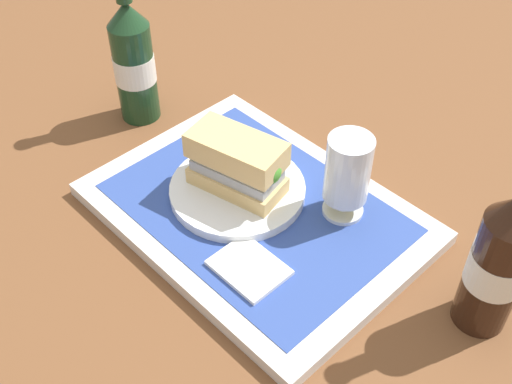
# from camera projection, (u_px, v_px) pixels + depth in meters

# --- Properties ---
(ground_plane) EXTENTS (3.00, 3.00, 0.00)m
(ground_plane) POSITION_uv_depth(u_px,v_px,m) (256.00, 218.00, 0.90)
(ground_plane) COLOR brown
(tray) EXTENTS (0.44, 0.32, 0.02)m
(tray) POSITION_uv_depth(u_px,v_px,m) (256.00, 213.00, 0.89)
(tray) COLOR silver
(tray) RESTS_ON ground_plane
(placemat) EXTENTS (0.38, 0.27, 0.00)m
(placemat) POSITION_uv_depth(u_px,v_px,m) (256.00, 207.00, 0.88)
(placemat) COLOR #2D4793
(placemat) RESTS_ON tray
(plate) EXTENTS (0.19, 0.19, 0.01)m
(plate) POSITION_uv_depth(u_px,v_px,m) (237.00, 191.00, 0.90)
(plate) COLOR white
(plate) RESTS_ON placemat
(sandwich) EXTENTS (0.14, 0.09, 0.08)m
(sandwich) POSITION_uv_depth(u_px,v_px,m) (238.00, 164.00, 0.86)
(sandwich) COLOR tan
(sandwich) RESTS_ON plate
(beer_glass) EXTENTS (0.06, 0.06, 0.12)m
(beer_glass) POSITION_uv_depth(u_px,v_px,m) (347.00, 173.00, 0.83)
(beer_glass) COLOR silver
(beer_glass) RESTS_ON placemat
(napkin_folded) EXTENTS (0.09, 0.07, 0.01)m
(napkin_folded) POSITION_uv_depth(u_px,v_px,m) (249.00, 268.00, 0.80)
(napkin_folded) COLOR white
(napkin_folded) RESTS_ON placemat
(beer_bottle) EXTENTS (0.07, 0.07, 0.27)m
(beer_bottle) POSITION_uv_depth(u_px,v_px,m) (500.00, 261.00, 0.70)
(beer_bottle) COLOR black
(beer_bottle) RESTS_ON ground_plane
(second_bottle) EXTENTS (0.07, 0.07, 0.27)m
(second_bottle) POSITION_uv_depth(u_px,v_px,m) (133.00, 60.00, 1.00)
(second_bottle) COLOR #19381E
(second_bottle) RESTS_ON ground_plane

